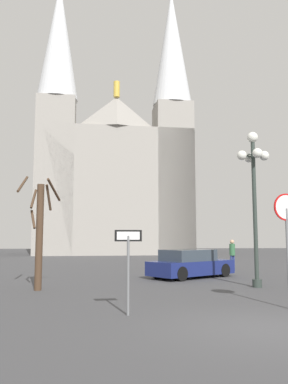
# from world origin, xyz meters

# --- Properties ---
(ground_plane) EXTENTS (120.00, 120.00, 0.00)m
(ground_plane) POSITION_xyz_m (0.00, 0.00, 0.00)
(ground_plane) COLOR #424244
(cathedral) EXTENTS (18.07, 12.64, 32.37)m
(cathedral) POSITION_xyz_m (-2.87, 38.12, 9.90)
(cathedral) COLOR gray
(cathedral) RESTS_ON ground
(stop_sign) EXTENTS (0.75, 0.18, 3.12)m
(stop_sign) POSITION_xyz_m (1.54, 2.20, 2.17)
(stop_sign) COLOR slate
(stop_sign) RESTS_ON ground
(one_way_arrow_sign) EXTENTS (0.69, 0.10, 2.10)m
(one_way_arrow_sign) POSITION_xyz_m (-2.85, 1.70, 1.39)
(one_way_arrow_sign) COLOR slate
(one_way_arrow_sign) RESTS_ON ground
(street_lamp) EXTENTS (1.31, 1.31, 6.13)m
(street_lamp) POSITION_xyz_m (2.38, 6.76, 4.21)
(street_lamp) COLOR #2D3833
(street_lamp) RESTS_ON ground
(bare_tree) EXTENTS (1.43, 1.40, 4.29)m
(bare_tree) POSITION_xyz_m (-5.91, 6.59, 2.17)
(bare_tree) COLOR #473323
(bare_tree) RESTS_ON ground
(parked_car_near_navy) EXTENTS (4.57, 3.90, 1.33)m
(parked_car_near_navy) POSITION_xyz_m (0.56, 10.56, 0.63)
(parked_car_near_navy) COLOR navy
(parked_car_near_navy) RESTS_ON ground
(pedestrian_walking) EXTENTS (0.32, 0.32, 1.78)m
(pedestrian_walking) POSITION_xyz_m (3.73, 14.06, 1.08)
(pedestrian_walking) COLOR navy
(pedestrian_walking) RESTS_ON ground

